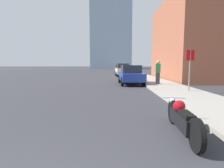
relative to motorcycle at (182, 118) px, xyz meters
The scene contains 9 objects.
sidewalk 36.95m from the motorcycle, 86.64° to the left, with size 2.86×240.00×0.15m.
brick_storefront 18.89m from the motorcycle, 59.57° to the left, with size 11.12×11.91×8.70m.
motorcycle is the anchor object (origin of this frame).
parked_car_blue 10.66m from the motorcycle, 91.35° to the left, with size 2.06×4.01×1.62m.
parked_car_white 21.51m from the motorcycle, 91.25° to the left, with size 2.19×4.20×1.86m.
parked_car_yellow 33.93m from the motorcycle, 90.87° to the left, with size 2.22×4.05×1.71m.
parked_car_red 44.95m from the motorcycle, 90.40° to the left, with size 1.87×4.47×1.59m.
stop_sign 6.89m from the motorcycle, 65.97° to the left, with size 0.57×0.26×2.35m.
pedestrian 9.78m from the motorcycle, 79.65° to the left, with size 0.36×0.26×1.84m.
Camera 1 is at (1.54, -0.94, 1.64)m, focal length 28.00 mm.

